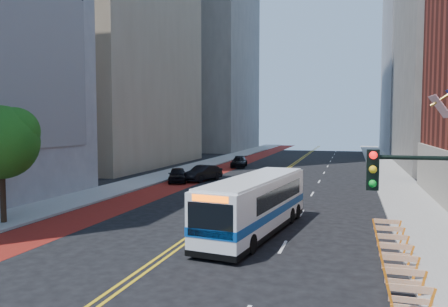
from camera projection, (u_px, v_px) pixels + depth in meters
ground at (129, 281)px, 16.18m from camera, size 160.00×160.00×0.00m
sidewalk_left at (164, 175)px, 48.26m from camera, size 4.00×140.00×0.15m
sidewalk_right at (396, 184)px, 41.54m from camera, size 4.00×140.00×0.15m
bus_lane_paint at (198, 177)px, 47.17m from camera, size 3.60×140.00×0.01m
center_line_inner at (270, 180)px, 44.95m from camera, size 0.14×140.00×0.01m
center_line_outer at (273, 180)px, 44.85m from camera, size 0.14×140.00×0.01m
lane_dashes at (324, 173)px, 51.22m from camera, size 0.14×98.20×0.01m
midrise_right_far at (443, 8)px, 82.22m from camera, size 20.00×28.00×55.00m
midrise_left_far at (203, 1)px, 95.31m from camera, size 20.00×26.00×65.00m
construction_barriers at (398, 258)px, 16.72m from camera, size 1.42×10.91×1.00m
street_tree at (2, 139)px, 24.77m from camera, size 4.20×4.20×6.70m
traffic_signal at (423, 216)px, 9.92m from camera, size 2.21×0.34×5.07m
transit_bus at (256, 204)px, 23.09m from camera, size 3.87×11.19×3.01m
car_a at (177, 175)px, 43.05m from camera, size 3.16×4.65×1.47m
car_b at (203, 173)px, 44.03m from camera, size 3.01×5.04×1.57m
car_c at (239, 162)px, 57.81m from camera, size 2.55×4.95×1.37m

